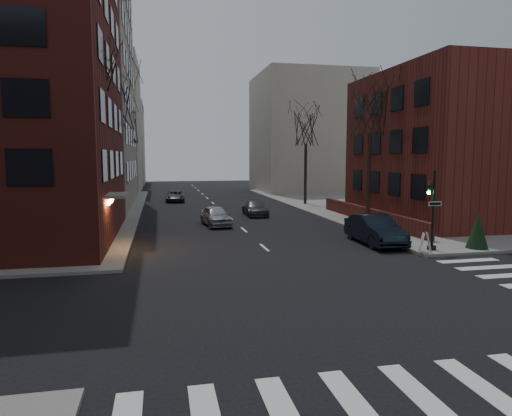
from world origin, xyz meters
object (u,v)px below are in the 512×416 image
(tree_left_b, at_px, (113,103))
(tree_right_b, at_px, (306,128))
(car_lane_silver, at_px, (216,216))
(car_lane_gray, at_px, (255,208))
(tree_left_c, at_px, (126,127))
(traffic_signal, at_px, (432,215))
(evergreen_shrub, at_px, (478,231))
(tree_right_a, at_px, (370,110))
(car_lane_far, at_px, (175,196))
(streetlamp_near, at_px, (118,165))
(parked_sedan, at_px, (375,230))
(sandwich_board, at_px, (425,242))
(streetlamp_far, at_px, (134,162))
(tree_left_a, at_px, (90,86))

(tree_left_b, distance_m, tree_right_b, 18.64)
(car_lane_silver, bearing_deg, car_lane_gray, 45.20)
(tree_left_c, relative_size, car_lane_gray, 2.32)
(traffic_signal, relative_size, evergreen_shrub, 2.21)
(car_lane_silver, bearing_deg, tree_left_b, 134.90)
(tree_right_a, distance_m, car_lane_gray, 12.22)
(tree_right_b, xyz_separation_m, car_lane_far, (-12.59, 6.24, -7.00))
(streetlamp_near, height_order, parked_sedan, streetlamp_near)
(tree_right_b, relative_size, sandwich_board, 9.33)
(car_lane_silver, xyz_separation_m, car_lane_far, (-2.18, 17.97, -0.10))
(tree_right_a, xyz_separation_m, tree_right_b, (0.00, 14.00, -0.44))
(streetlamp_near, height_order, evergreen_shrub, streetlamp_near)
(car_lane_silver, bearing_deg, streetlamp_near, 158.73)
(streetlamp_far, bearing_deg, traffic_signal, -63.94)
(streetlamp_near, distance_m, sandwich_board, 20.87)
(tree_right_a, height_order, sandwich_board, tree_right_a)
(streetlamp_far, bearing_deg, tree_right_b, -30.47)
(traffic_signal, bearing_deg, car_lane_silver, 130.25)
(traffic_signal, distance_m, streetlamp_near, 20.86)
(traffic_signal, distance_m, car_lane_silver, 14.82)
(sandwich_board, bearing_deg, tree_right_b, 109.32)
(traffic_signal, xyz_separation_m, tree_right_a, (0.86, 9.01, 6.12))
(car_lane_silver, height_order, evergreen_shrub, evergreen_shrub)
(tree_right_a, xyz_separation_m, streetlamp_near, (-17.00, 4.00, -3.79))
(car_lane_silver, bearing_deg, tree_right_a, -18.85)
(car_lane_far, relative_size, evergreen_shrub, 2.33)
(tree_right_b, height_order, evergreen_shrub, tree_right_b)
(parked_sedan, bearing_deg, car_lane_far, 111.78)
(traffic_signal, distance_m, sandwich_board, 1.50)
(streetlamp_near, bearing_deg, tree_left_a, -94.29)
(tree_left_b, distance_m, car_lane_far, 15.63)
(traffic_signal, xyz_separation_m, tree_left_a, (-16.74, 5.01, 6.56))
(tree_left_c, distance_m, streetlamp_near, 18.40)
(tree_left_b, relative_size, car_lane_gray, 2.57)
(tree_left_b, distance_m, tree_right_a, 19.35)
(streetlamp_far, bearing_deg, sandwich_board, -65.17)
(streetlamp_near, bearing_deg, car_lane_silver, -14.72)
(evergreen_shrub, bearing_deg, tree_left_b, 138.40)
(car_lane_gray, relative_size, evergreen_shrub, 2.32)
(tree_left_a, bearing_deg, evergreen_shrub, -14.90)
(tree_left_a, bearing_deg, traffic_signal, -16.65)
(tree_right_a, bearing_deg, tree_left_b, 155.56)
(tree_left_b, distance_m, streetlamp_far, 16.68)
(tree_left_a, bearing_deg, parked_sedan, -8.83)
(tree_left_b, relative_size, tree_right_a, 1.11)
(traffic_signal, bearing_deg, car_lane_far, 111.85)
(traffic_signal, height_order, evergreen_shrub, traffic_signal)
(tree_left_a, relative_size, parked_sedan, 2.08)
(car_lane_gray, bearing_deg, streetlamp_far, 122.78)
(streetlamp_far, distance_m, car_lane_silver, 22.98)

